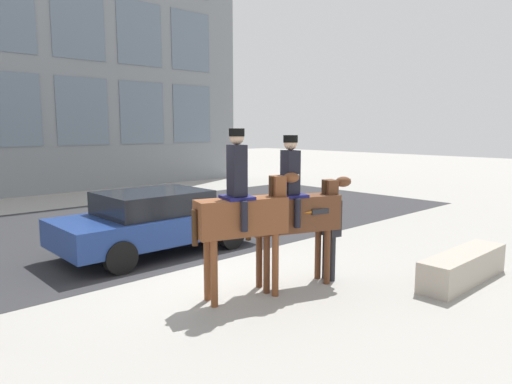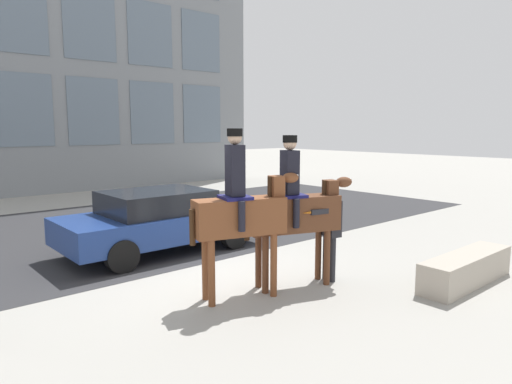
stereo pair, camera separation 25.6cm
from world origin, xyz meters
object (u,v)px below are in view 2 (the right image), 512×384
object	(u,v)px
mounted_horse_lead	(241,212)
pedestrian_bystander	(329,227)
street_car_near_lane	(160,219)
mounted_horse_companion	(295,210)
planter_ledge	(466,269)

from	to	relation	value
mounted_horse_lead	pedestrian_bystander	xyz separation A→B (m)	(1.69, -0.37, -0.43)
mounted_horse_lead	street_car_near_lane	size ratio (longest dim) A/B	0.62
mounted_horse_lead	mounted_horse_companion	size ratio (longest dim) A/B	1.04
mounted_horse_companion	planter_ledge	xyz separation A→B (m)	(2.33, -1.90, -1.06)
pedestrian_bystander	planter_ledge	bearing A→B (deg)	147.09
mounted_horse_companion	pedestrian_bystander	bearing A→B (deg)	1.59
mounted_horse_lead	mounted_horse_companion	bearing A→B (deg)	8.32
mounted_horse_companion	mounted_horse_lead	bearing A→B (deg)	-168.93
street_car_near_lane	pedestrian_bystander	bearing A→B (deg)	-71.08
mounted_horse_lead	planter_ledge	size ratio (longest dim) A/B	1.14
mounted_horse_lead	mounted_horse_companion	distance (m)	1.05
street_car_near_lane	planter_ledge	distance (m)	6.18
pedestrian_bystander	street_car_near_lane	size ratio (longest dim) A/B	0.38
mounted_horse_lead	street_car_near_lane	xyz separation A→B (m)	(0.42, 3.35, -0.68)
pedestrian_bystander	street_car_near_lane	bearing A→B (deg)	-58.89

